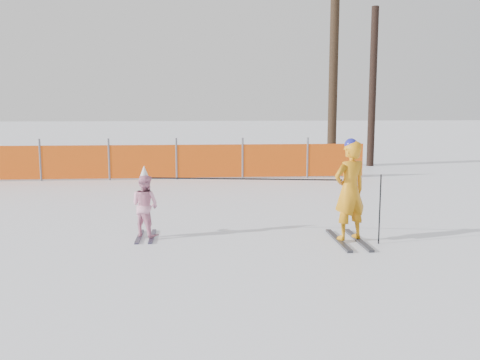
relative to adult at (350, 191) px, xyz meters
name	(u,v)px	position (x,y,z in m)	size (l,w,h in m)	color
ground	(242,245)	(-1.79, -0.10, -0.86)	(120.00, 120.00, 0.00)	white
adult	(350,191)	(0.00, 0.00, 0.00)	(0.70, 1.42, 1.73)	black
child	(145,205)	(-3.41, 0.54, -0.29)	(0.65, 0.93, 1.25)	black
ski_poles	(281,187)	(-1.13, 0.14, 0.06)	(3.75, 0.74, 1.15)	black
safety_fence	(102,162)	(-5.34, 7.58, -0.30)	(15.76, 0.06, 1.25)	#595960
tree_trunks	(348,82)	(2.92, 10.54, 2.19)	(1.74, 0.32, 6.35)	black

